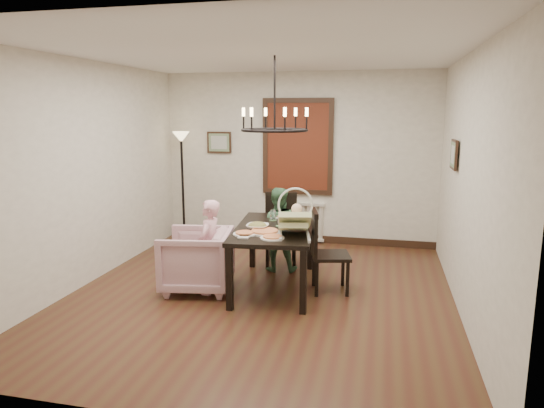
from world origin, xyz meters
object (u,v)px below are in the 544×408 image
at_px(elderly_woman, 209,255).
at_px(baby_bouncer, 294,220).
at_px(dining_table, 275,234).
at_px(chair_right, 331,251).
at_px(floor_lamp, 183,188).
at_px(seated_man, 277,236).
at_px(chair_far, 281,230).
at_px(armchair, 197,260).
at_px(drinking_glass, 284,222).

height_order(elderly_woman, baby_bouncer, baby_bouncer).
relative_size(dining_table, chair_right, 1.71).
xyz_separation_m(dining_table, elderly_woman, (-0.72, -0.35, -0.22)).
relative_size(elderly_woman, floor_lamp, 0.53).
distance_m(elderly_woman, floor_lamp, 2.61).
relative_size(seated_man, floor_lamp, 0.53).
relative_size(chair_far, floor_lamp, 0.58).
height_order(chair_right, armchair, chair_right).
relative_size(armchair, floor_lamp, 0.46).
relative_size(dining_table, chair_far, 1.68).
height_order(dining_table, floor_lamp, floor_lamp).
height_order(chair_right, elderly_woman, chair_right).
bearing_deg(dining_table, armchair, -168.33).
relative_size(elderly_woman, drinking_glass, 7.66).
xyz_separation_m(elderly_woman, drinking_glass, (0.84, 0.37, 0.36)).
xyz_separation_m(dining_table, armchair, (-0.91, -0.29, -0.31)).
bearing_deg(floor_lamp, dining_table, -43.06).
distance_m(chair_far, chair_right, 1.17).
bearing_deg(dining_table, drinking_glass, 6.18).
distance_m(armchair, baby_bouncer, 1.37).
height_order(elderly_woman, seated_man, seated_man).
distance_m(chair_far, elderly_woman, 1.38).
xyz_separation_m(chair_right, drinking_glass, (-0.57, -0.00, 0.33)).
height_order(chair_far, chair_right, chair_far).
height_order(chair_far, drinking_glass, chair_far).
xyz_separation_m(seated_man, baby_bouncer, (0.43, -1.05, 0.49)).
xyz_separation_m(chair_far, seated_man, (-0.00, -0.22, -0.04)).
bearing_deg(armchair, seated_man, 130.45).
distance_m(chair_far, seated_man, 0.22).
bearing_deg(seated_man, chair_far, -98.49).
bearing_deg(floor_lamp, baby_bouncer, -44.24).
height_order(chair_far, seated_man, chair_far).
bearing_deg(chair_far, floor_lamp, 140.68).
height_order(chair_right, floor_lamp, floor_lamp).
bearing_deg(armchair, chair_right, 91.85).
bearing_deg(baby_bouncer, chair_far, 96.63).
distance_m(chair_far, baby_bouncer, 1.41).
xyz_separation_m(chair_far, armchair, (-0.81, -1.17, -0.14)).
bearing_deg(dining_table, floor_lamp, 131.05).
height_order(seated_man, baby_bouncer, baby_bouncer).
bearing_deg(chair_far, elderly_woman, -128.34).
bearing_deg(armchair, drinking_glass, 97.62).
xyz_separation_m(dining_table, drinking_glass, (0.12, 0.03, 0.15)).
bearing_deg(baby_bouncer, armchair, 163.65).
distance_m(dining_table, chair_far, 0.91).
distance_m(seated_man, baby_bouncer, 1.23).
bearing_deg(floor_lamp, chair_right, -34.39).
distance_m(armchair, elderly_woman, 0.22).
bearing_deg(dining_table, chair_far, 90.95).
distance_m(baby_bouncer, drinking_glass, 0.48).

